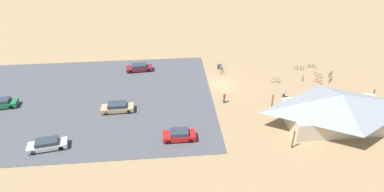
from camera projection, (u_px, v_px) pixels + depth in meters
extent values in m
plane|color=#9E7F56|center=(222.00, 85.00, 54.43)|extent=(160.00, 160.00, 0.00)
cube|color=#4C4C51|center=(86.00, 101.00, 50.10)|extent=(39.57, 28.15, 0.05)
cube|color=beige|center=(337.00, 116.00, 44.30)|extent=(13.73, 6.81, 2.64)
pyramid|color=#93999E|center=(341.00, 102.00, 43.02)|extent=(15.87, 8.95, 2.21)
cylinder|color=brown|center=(372.00, 97.00, 48.56)|extent=(0.20, 0.20, 2.64)
cylinder|color=brown|center=(272.00, 102.00, 47.34)|extent=(0.20, 0.20, 2.64)
cylinder|color=brown|center=(293.00, 140.00, 40.04)|extent=(0.20, 0.20, 2.64)
cylinder|color=brown|center=(219.00, 67.00, 59.19)|extent=(0.60, 0.60, 0.90)
cylinder|color=#99999E|center=(220.00, 69.00, 56.79)|extent=(0.08, 0.08, 2.20)
cube|color=#1959B2|center=(220.00, 65.00, 56.36)|extent=(0.56, 0.04, 0.40)
torus|color=black|center=(331.00, 78.00, 55.57)|extent=(0.49, 0.56, 0.70)
torus|color=black|center=(329.00, 81.00, 54.84)|extent=(0.49, 0.56, 0.70)
cylinder|color=#197A7F|center=(330.00, 79.00, 55.14)|extent=(0.65, 0.76, 0.04)
cylinder|color=#197A7F|center=(331.00, 78.00, 55.23)|extent=(0.04, 0.04, 0.41)
cube|color=black|center=(331.00, 77.00, 55.12)|extent=(0.19, 0.20, 0.05)
cylinder|color=#197A7F|center=(330.00, 79.00, 54.79)|extent=(0.04, 0.04, 0.47)
cylinder|color=black|center=(330.00, 78.00, 54.66)|extent=(0.39, 0.33, 0.03)
torus|color=black|center=(316.00, 80.00, 55.09)|extent=(0.40, 0.55, 0.64)
torus|color=black|center=(321.00, 82.00, 54.44)|extent=(0.40, 0.55, 0.64)
cylinder|color=red|center=(318.00, 81.00, 54.71)|extent=(0.55, 0.78, 0.04)
cylinder|color=red|center=(317.00, 80.00, 54.78)|extent=(0.04, 0.04, 0.39)
cube|color=black|center=(318.00, 79.00, 54.67)|extent=(0.18, 0.21, 0.05)
cylinder|color=red|center=(321.00, 81.00, 54.40)|extent=(0.04, 0.04, 0.40)
cylinder|color=black|center=(321.00, 80.00, 54.29)|extent=(0.41, 0.30, 0.03)
torus|color=black|center=(302.00, 68.00, 58.93)|extent=(0.65, 0.13, 0.65)
torus|color=black|center=(296.00, 68.00, 58.97)|extent=(0.65, 0.13, 0.65)
cylinder|color=#722D9E|center=(299.00, 68.00, 58.89)|extent=(1.00, 0.18, 0.04)
cylinder|color=#722D9E|center=(301.00, 67.00, 58.83)|extent=(0.04, 0.04, 0.43)
cube|color=black|center=(301.00, 66.00, 58.72)|extent=(0.21, 0.11, 0.05)
cylinder|color=#722D9E|center=(297.00, 67.00, 58.84)|extent=(0.04, 0.04, 0.48)
cylinder|color=black|center=(297.00, 66.00, 58.72)|extent=(0.10, 0.48, 0.03)
torus|color=black|center=(321.00, 76.00, 56.17)|extent=(0.41, 0.63, 0.71)
torus|color=black|center=(316.00, 74.00, 56.83)|extent=(0.41, 0.63, 0.71)
cylinder|color=orange|center=(318.00, 75.00, 56.44)|extent=(0.50, 0.79, 0.04)
cylinder|color=orange|center=(319.00, 75.00, 56.27)|extent=(0.04, 0.04, 0.42)
cube|color=black|center=(320.00, 74.00, 56.16)|extent=(0.17, 0.21, 0.05)
cylinder|color=orange|center=(317.00, 73.00, 56.64)|extent=(0.04, 0.04, 0.46)
cylinder|color=black|center=(317.00, 72.00, 56.52)|extent=(0.43, 0.28, 0.03)
torus|color=black|center=(331.00, 73.00, 57.23)|extent=(0.55, 0.55, 0.74)
torus|color=black|center=(329.00, 75.00, 56.57)|extent=(0.55, 0.55, 0.74)
cylinder|color=#2347B7|center=(331.00, 73.00, 56.84)|extent=(0.69, 0.69, 0.04)
cylinder|color=#2347B7|center=(331.00, 72.00, 56.90)|extent=(0.04, 0.04, 0.47)
cube|color=black|center=(331.00, 71.00, 56.78)|extent=(0.20, 0.20, 0.05)
cylinder|color=#2347B7|center=(330.00, 74.00, 56.51)|extent=(0.04, 0.04, 0.45)
cylinder|color=black|center=(330.00, 73.00, 56.40)|extent=(0.36, 0.36, 0.03)
torus|color=black|center=(303.00, 77.00, 56.07)|extent=(0.34, 0.68, 0.73)
torus|color=black|center=(303.00, 79.00, 55.30)|extent=(0.34, 0.68, 0.73)
cylinder|color=silver|center=(303.00, 77.00, 55.62)|extent=(0.40, 0.82, 0.04)
cylinder|color=silver|center=(303.00, 76.00, 55.72)|extent=(0.04, 0.04, 0.39)
cube|color=black|center=(303.00, 75.00, 55.61)|extent=(0.16, 0.22, 0.05)
cylinder|color=silver|center=(303.00, 78.00, 55.25)|extent=(0.04, 0.04, 0.48)
cylinder|color=black|center=(303.00, 76.00, 55.12)|extent=(0.45, 0.23, 0.03)
torus|color=black|center=(315.00, 67.00, 59.50)|extent=(0.63, 0.22, 0.65)
torus|color=black|center=(309.00, 66.00, 59.66)|extent=(0.63, 0.22, 0.65)
cylinder|color=black|center=(312.00, 66.00, 59.52)|extent=(0.90, 0.30, 0.04)
cylinder|color=black|center=(313.00, 66.00, 59.46)|extent=(0.04, 0.04, 0.34)
cube|color=black|center=(313.00, 65.00, 59.37)|extent=(0.21, 0.13, 0.05)
cylinder|color=black|center=(310.00, 65.00, 59.54)|extent=(0.04, 0.04, 0.39)
cylinder|color=black|center=(310.00, 64.00, 59.44)|extent=(0.17, 0.47, 0.03)
torus|color=black|center=(279.00, 80.00, 54.90)|extent=(0.72, 0.07, 0.72)
torus|color=black|center=(274.00, 81.00, 54.86)|extent=(0.72, 0.07, 0.72)
cylinder|color=yellow|center=(277.00, 80.00, 54.82)|extent=(0.91, 0.08, 0.04)
cylinder|color=yellow|center=(278.00, 79.00, 54.77)|extent=(0.04, 0.04, 0.45)
cube|color=black|center=(278.00, 78.00, 54.65)|extent=(0.20, 0.09, 0.05)
cylinder|color=yellow|center=(274.00, 79.00, 54.74)|extent=(0.04, 0.04, 0.47)
cylinder|color=black|center=(275.00, 78.00, 54.62)|extent=(0.05, 0.48, 0.03)
torus|color=black|center=(221.00, 71.00, 57.86)|extent=(0.31, 0.65, 0.69)
torus|color=black|center=(223.00, 69.00, 58.71)|extent=(0.31, 0.65, 0.69)
cylinder|color=#B7B7BC|center=(222.00, 69.00, 58.22)|extent=(0.41, 0.91, 0.04)
cylinder|color=#B7B7BC|center=(222.00, 69.00, 58.01)|extent=(0.04, 0.04, 0.44)
cube|color=black|center=(222.00, 68.00, 57.89)|extent=(0.15, 0.22, 0.05)
cylinder|color=#B7B7BC|center=(223.00, 68.00, 58.49)|extent=(0.04, 0.04, 0.50)
cylinder|color=black|center=(223.00, 66.00, 58.36)|extent=(0.45, 0.22, 0.03)
cube|color=maroon|center=(139.00, 68.00, 58.41)|extent=(4.79, 2.17, 0.56)
cube|color=#2D3842|center=(139.00, 66.00, 58.13)|extent=(2.73, 1.79, 0.50)
cylinder|color=black|center=(131.00, 72.00, 57.62)|extent=(0.66, 0.27, 0.64)
cylinder|color=black|center=(131.00, 68.00, 58.94)|extent=(0.66, 0.27, 0.64)
cylinder|color=black|center=(148.00, 70.00, 58.08)|extent=(0.66, 0.27, 0.64)
cylinder|color=black|center=(148.00, 67.00, 59.40)|extent=(0.66, 0.27, 0.64)
cube|color=#1E6B3D|center=(1.00, 104.00, 48.19)|extent=(4.70, 2.26, 0.68)
cube|color=#2D3842|center=(0.00, 101.00, 47.88)|extent=(2.69, 1.83, 0.48)
cylinder|color=black|center=(11.00, 107.00, 47.92)|extent=(0.66, 0.29, 0.64)
cylinder|color=black|center=(14.00, 102.00, 49.23)|extent=(0.66, 0.29, 0.64)
cube|color=#BCBCC1|center=(48.00, 145.00, 40.28)|extent=(4.97, 2.50, 0.58)
cube|color=#2D3842|center=(47.00, 142.00, 39.98)|extent=(2.87, 1.96, 0.53)
cylinder|color=black|center=(33.00, 153.00, 39.40)|extent=(0.67, 0.32, 0.64)
cylinder|color=black|center=(35.00, 145.00, 40.67)|extent=(0.67, 0.32, 0.64)
cylinder|color=black|center=(61.00, 148.00, 40.08)|extent=(0.67, 0.32, 0.64)
cylinder|color=black|center=(62.00, 141.00, 41.35)|extent=(0.67, 0.32, 0.64)
cube|color=tan|center=(118.00, 108.00, 47.32)|extent=(4.78, 1.99, 0.62)
cube|color=#2D3842|center=(117.00, 105.00, 47.01)|extent=(2.69, 1.70, 0.55)
cylinder|color=black|center=(106.00, 113.00, 46.58)|extent=(0.65, 0.24, 0.64)
cylinder|color=black|center=(107.00, 107.00, 47.95)|extent=(0.65, 0.24, 0.64)
cylinder|color=black|center=(128.00, 112.00, 46.91)|extent=(0.65, 0.24, 0.64)
cylinder|color=black|center=(129.00, 106.00, 48.28)|extent=(0.65, 0.24, 0.64)
cube|color=red|center=(179.00, 136.00, 41.79)|extent=(4.24, 1.87, 0.68)
cube|color=#2D3842|center=(179.00, 132.00, 41.48)|extent=(2.38, 1.63, 0.51)
cylinder|color=black|center=(168.00, 142.00, 41.11)|extent=(0.64, 0.22, 0.64)
cylinder|color=black|center=(168.00, 134.00, 42.48)|extent=(0.64, 0.22, 0.64)
cylinder|color=black|center=(191.00, 141.00, 41.35)|extent=(0.64, 0.22, 0.64)
cylinder|color=black|center=(190.00, 133.00, 42.72)|extent=(0.64, 0.22, 0.64)
cube|color=#2D3347|center=(284.00, 96.00, 50.60)|extent=(0.37, 0.31, 0.84)
cylinder|color=silver|center=(284.00, 92.00, 50.21)|extent=(0.36, 0.36, 0.64)
sphere|color=tan|center=(285.00, 89.00, 49.97)|extent=(0.24, 0.24, 0.24)
cube|color=#2D3347|center=(224.00, 100.00, 49.38)|extent=(0.31, 0.37, 0.94)
cylinder|color=red|center=(224.00, 96.00, 48.97)|extent=(0.36, 0.36, 0.59)
sphere|color=tan|center=(224.00, 94.00, 48.75)|extent=(0.24, 0.24, 0.24)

